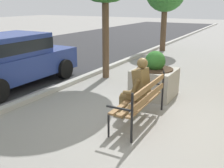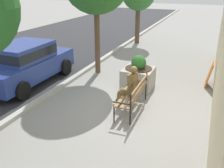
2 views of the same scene
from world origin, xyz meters
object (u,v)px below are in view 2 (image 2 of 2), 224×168
(park_bench, at_px, (134,94))
(parked_car_blue, at_px, (25,62))
(bronze_statue_seated, at_px, (129,87))
(concrete_planter, at_px, (138,76))
(leaning_signboard, at_px, (209,74))

(park_bench, height_order, parked_car_blue, parked_car_blue)
(park_bench, bearing_deg, bronze_statue_seated, 59.77)
(concrete_planter, bearing_deg, park_bench, -167.78)
(bronze_statue_seated, bearing_deg, concrete_planter, 5.81)
(park_bench, bearing_deg, parked_car_blue, 82.37)
(concrete_planter, xyz_separation_m, parked_car_blue, (-1.13, 4.11, 0.37))
(parked_car_blue, distance_m, leaning_signboard, 6.93)
(park_bench, bearing_deg, concrete_planter, 12.22)
(concrete_planter, distance_m, leaning_signboard, 2.70)
(bronze_statue_seated, relative_size, parked_car_blue, 0.33)
(parked_car_blue, bearing_deg, bronze_statue_seated, -96.38)
(leaning_signboard, bearing_deg, parked_car_blue, 109.89)
(park_bench, relative_size, parked_car_blue, 0.44)
(parked_car_blue, bearing_deg, concrete_planter, -74.62)
(park_bench, distance_m, concrete_planter, 1.77)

